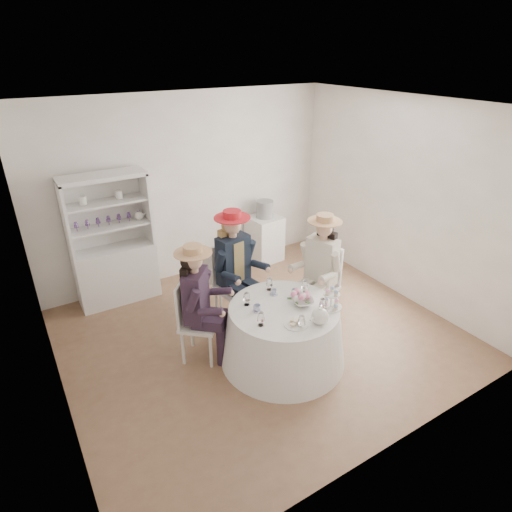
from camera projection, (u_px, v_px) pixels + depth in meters
ground at (260, 335)px, 5.31m from camera, size 4.50×4.50×0.00m
ceiling at (261, 106)px, 4.11m from camera, size 4.50×4.50×0.00m
wall_back at (188, 189)px, 6.24m from camera, size 4.50×0.00×4.50m
wall_front at (403, 326)px, 3.18m from camera, size 4.50×0.00×4.50m
wall_left at (38, 290)px, 3.66m from camera, size 0.00×4.50×4.50m
wall_right at (402, 200)px, 5.76m from camera, size 0.00×4.50×4.50m
tea_table at (283, 334)px, 4.76m from camera, size 1.40×1.40×0.69m
hutch at (115, 258)px, 5.80m from camera, size 1.17×0.68×1.80m
side_table at (264, 238)px, 7.03m from camera, size 0.53×0.53×0.75m
hatbox at (265, 209)px, 6.80m from camera, size 0.31×0.31×0.27m
guest_left at (198, 298)px, 4.60m from camera, size 0.60×0.59×1.41m
guest_mid at (234, 262)px, 5.19m from camera, size 0.57×0.60×1.52m
guest_right at (321, 264)px, 5.25m from camera, size 0.60×0.55×1.46m
spare_chair at (210, 274)px, 5.66m from camera, size 0.55×0.55×0.94m
teacup_a at (257, 308)px, 4.53m from camera, size 0.11×0.11×0.07m
teacup_b at (274, 292)px, 4.83m from camera, size 0.07×0.07×0.06m
teacup_c at (295, 293)px, 4.81m from camera, size 0.10×0.10×0.07m
flower_bowl at (303, 302)px, 4.65m from camera, size 0.29×0.29×0.06m
flower_arrangement at (299, 296)px, 4.66m from camera, size 0.18×0.18×0.07m
table_teapot at (320, 316)px, 4.32m from camera, size 0.25×0.18×0.19m
sandwich_plate at (296, 324)px, 4.32m from camera, size 0.25×0.25×0.05m
cupcake_stand at (331, 300)px, 4.58m from camera, size 0.24×0.24×0.23m
stemware_set at (284, 302)px, 4.57m from camera, size 0.85×0.88×0.15m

